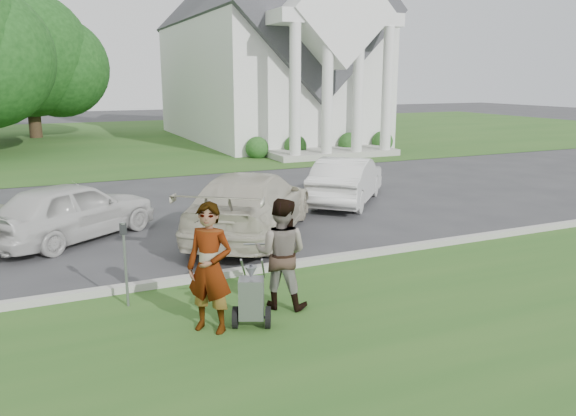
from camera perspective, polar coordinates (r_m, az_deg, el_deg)
ground at (r=10.53m, az=-0.47°, el=-7.33°), size 120.00×120.00×0.00m
grass_strip at (r=8.10m, az=8.31°, el=-13.98°), size 80.00×7.00×0.01m
church_lawn at (r=36.45m, az=-17.83°, el=6.65°), size 80.00×30.00×0.01m
curb at (r=10.99m, az=-1.63°, el=-6.05°), size 80.00×0.18×0.15m
church at (r=34.75m, az=-2.22°, el=16.77°), size 9.19×19.00×24.10m
tree_back at (r=39.06m, az=-24.86°, el=13.42°), size 9.61×7.60×8.89m
striping_cart at (r=8.49m, az=-3.73°, el=-9.24°), size 0.88×1.21×1.05m
person_left at (r=8.26m, az=-7.95°, el=-6.15°), size 0.83×0.82×1.94m
person_right at (r=9.05m, az=-0.71°, el=-4.71°), size 1.12×1.08×1.81m
parking_meter_near at (r=9.43m, az=-16.25°, el=-4.53°), size 0.10×0.09×1.44m
car_b at (r=13.87m, az=-21.09°, el=-0.23°), size 4.28×3.70×1.39m
car_c at (r=13.28m, az=-3.81°, el=0.40°), size 4.82×5.57×1.54m
car_d at (r=16.93m, az=5.99°, el=2.85°), size 3.91×4.11×1.39m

